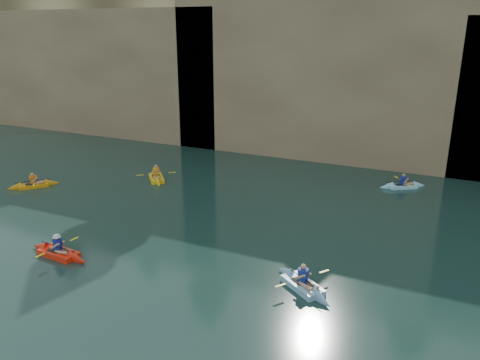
% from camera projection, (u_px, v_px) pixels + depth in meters
% --- Properties ---
extents(ground, '(160.00, 160.00, 0.00)m').
position_uv_depth(ground, '(86.00, 338.00, 13.91)').
color(ground, black).
rests_on(ground, ground).
extents(cliff, '(70.00, 16.00, 12.00)m').
position_uv_depth(cliff, '(340.00, 63.00, 37.87)').
color(cliff, tan).
rests_on(cliff, ground).
extents(cliff_slab_west, '(26.00, 2.40, 10.56)m').
position_uv_depth(cliff_slab_west, '(85.00, 71.00, 39.75)').
color(cliff_slab_west, '#997E5C').
rests_on(cliff_slab_west, ground).
extents(cliff_slab_center, '(24.00, 2.40, 11.40)m').
position_uv_depth(cliff_slab_center, '(343.00, 77.00, 30.79)').
color(cliff_slab_center, '#997E5C').
rests_on(cliff_slab_center, ground).
extents(sea_cave_west, '(4.50, 1.00, 4.00)m').
position_uv_depth(sea_cave_west, '(102.00, 112.00, 39.41)').
color(sea_cave_west, black).
rests_on(sea_cave_west, ground).
extents(sea_cave_center, '(3.50, 1.00, 3.20)m').
position_uv_depth(sea_cave_center, '(254.00, 131.00, 33.92)').
color(sea_cave_center, black).
rests_on(sea_cave_center, ground).
extents(sea_cave_east, '(5.00, 1.00, 4.50)m').
position_uv_depth(sea_cave_east, '(468.00, 142.00, 28.10)').
color(sea_cave_east, black).
rests_on(sea_cave_east, ground).
extents(main_kayaker, '(3.12, 2.11, 1.14)m').
position_uv_depth(main_kayaker, '(59.00, 253.00, 18.87)').
color(main_kayaker, red).
rests_on(main_kayaker, ground).
extents(kayaker_orange, '(2.32, 2.59, 1.07)m').
position_uv_depth(kayaker_orange, '(34.00, 185.00, 26.98)').
color(kayaker_orange, orange).
rests_on(kayaker_orange, ground).
extents(kayaker_ltblue_near, '(2.87, 2.31, 1.19)m').
position_uv_depth(kayaker_ltblue_near, '(303.00, 285.00, 16.53)').
color(kayaker_ltblue_near, '#86B7E0').
rests_on(kayaker_ltblue_near, ground).
extents(kayaker_yellow, '(2.48, 2.67, 1.20)m').
position_uv_depth(kayaker_yellow, '(156.00, 178.00, 28.20)').
color(kayaker_yellow, yellow).
rests_on(kayaker_yellow, ground).
extents(kayaker_ltblue_mid, '(2.67, 2.05, 1.05)m').
position_uv_depth(kayaker_ltblue_mid, '(403.00, 186.00, 26.87)').
color(kayaker_ltblue_mid, '#96E0FB').
rests_on(kayaker_ltblue_mid, ground).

